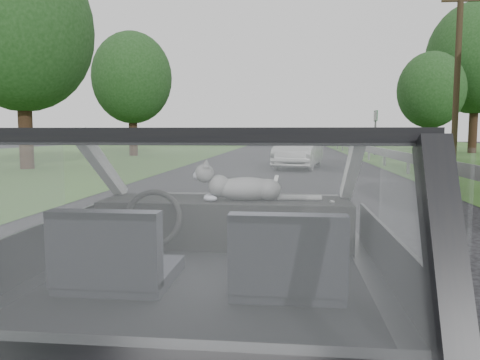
% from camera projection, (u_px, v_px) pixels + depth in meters
% --- Properties ---
extents(subject_car, '(1.80, 4.00, 1.45)m').
position_uv_depth(subject_car, '(210.00, 269.00, 2.43)').
color(subject_car, black).
rests_on(subject_car, ground).
extents(dashboard, '(1.58, 0.45, 0.30)m').
position_uv_depth(dashboard, '(226.00, 222.00, 3.03)').
color(dashboard, black).
rests_on(dashboard, subject_car).
extents(driver_seat, '(0.50, 0.72, 0.42)m').
position_uv_depth(driver_seat, '(114.00, 252.00, 2.17)').
color(driver_seat, black).
rests_on(driver_seat, subject_car).
extents(passenger_seat, '(0.50, 0.72, 0.42)m').
position_uv_depth(passenger_seat, '(288.00, 257.00, 2.08)').
color(passenger_seat, black).
rests_on(passenger_seat, subject_car).
extents(steering_wheel, '(0.36, 0.36, 0.04)m').
position_uv_depth(steering_wheel, '(153.00, 219.00, 2.77)').
color(steering_wheel, black).
rests_on(steering_wheel, dashboard).
extents(cat, '(0.60, 0.26, 0.26)m').
position_uv_depth(cat, '(246.00, 187.00, 2.95)').
color(cat, gray).
rests_on(cat, dashboard).
extents(guardrail, '(0.05, 90.00, 0.32)m').
position_uv_depth(guardrail, '(443.00, 166.00, 11.88)').
color(guardrail, gray).
rests_on(guardrail, ground).
extents(other_car, '(2.33, 4.37, 1.37)m').
position_uv_depth(other_car, '(299.00, 151.00, 18.46)').
color(other_car, '#B5B5B5').
rests_on(other_car, ground).
extents(highway_sign, '(0.11, 1.10, 2.74)m').
position_uv_depth(highway_sign, '(375.00, 133.00, 28.69)').
color(highway_sign, '#1B5A2F').
rests_on(highway_sign, ground).
extents(utility_pole, '(0.30, 0.30, 7.57)m').
position_uv_depth(utility_pole, '(457.00, 75.00, 19.49)').
color(utility_pole, black).
rests_on(utility_pole, ground).
extents(tree_2, '(4.49, 4.49, 6.14)m').
position_uv_depth(tree_2, '(431.00, 105.00, 28.72)').
color(tree_2, '#153512').
rests_on(tree_2, ground).
extents(tree_3, '(8.40, 8.40, 9.75)m').
position_uv_depth(tree_3, '(475.00, 80.00, 31.15)').
color(tree_3, '#153512').
rests_on(tree_3, ground).
extents(tree_5, '(6.49, 6.49, 8.13)m').
position_uv_depth(tree_5, '(22.00, 62.00, 17.71)').
color(tree_5, '#153512').
rests_on(tree_5, ground).
extents(tree_6, '(6.11, 6.11, 7.12)m').
position_uv_depth(tree_6, '(132.00, 96.00, 27.80)').
color(tree_6, '#153512').
rests_on(tree_6, ground).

